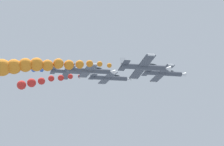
# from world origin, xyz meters

# --- Properties ---
(airplane_lead) EXTENTS (9.31, 10.35, 3.27)m
(airplane_lead) POSITION_xyz_m (3.27, 11.32, 65.05)
(airplane_lead) COLOR #474C56
(airplane_left_inner) EXTENTS (9.49, 10.35, 2.79)m
(airplane_left_inner) POSITION_xyz_m (-4.66, 1.00, 64.61)
(airplane_left_inner) COLOR #474C56
(smoke_trail_left_inner) EXTENTS (2.57, 14.33, 3.93)m
(smoke_trail_left_inner) POSITION_xyz_m (-5.39, -15.62, 63.01)
(smoke_trail_left_inner) COLOR red
(airplane_right_inner) EXTENTS (9.12, 10.35, 3.57)m
(airplane_right_inner) POSITION_xyz_m (13.28, 2.02, 64.25)
(airplane_right_inner) COLOR #474C56
(smoke_trail_right_inner) EXTENTS (3.55, 24.92, 4.33)m
(smoke_trail_right_inner) POSITION_xyz_m (12.58, -22.46, 62.93)
(smoke_trail_right_inner) COLOR orange
(airplane_left_outer) EXTENTS (9.51, 10.35, 2.72)m
(airplane_left_outer) POSITION_xyz_m (3.17, -5.96, 64.73)
(airplane_left_outer) COLOR #474C56
(airplane_right_outer) EXTENTS (9.24, 10.35, 3.39)m
(airplane_right_outer) POSITION_xyz_m (-14.76, -6.51, 67.35)
(airplane_right_outer) COLOR #474C56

